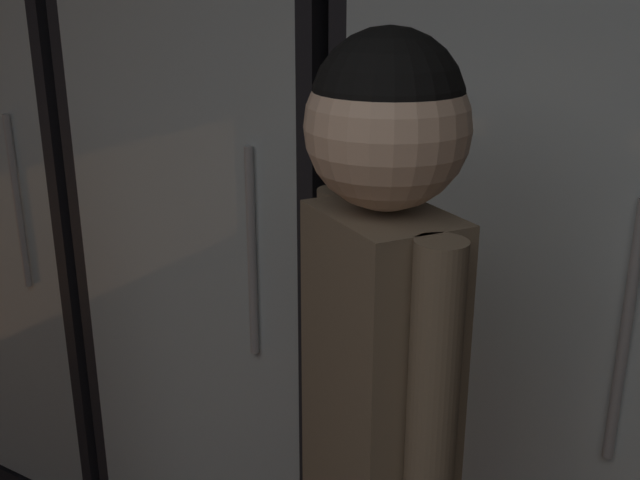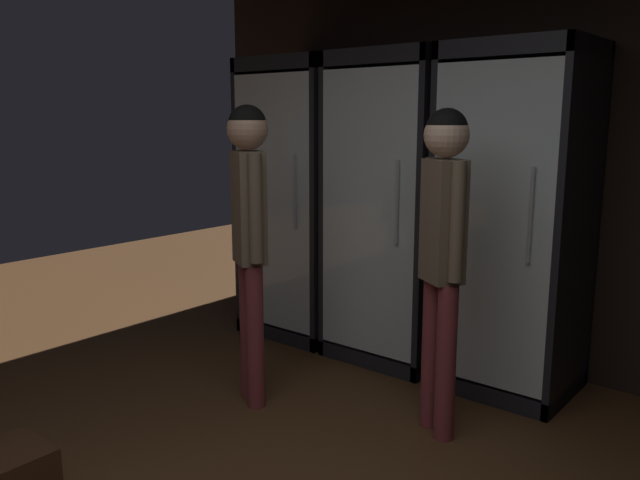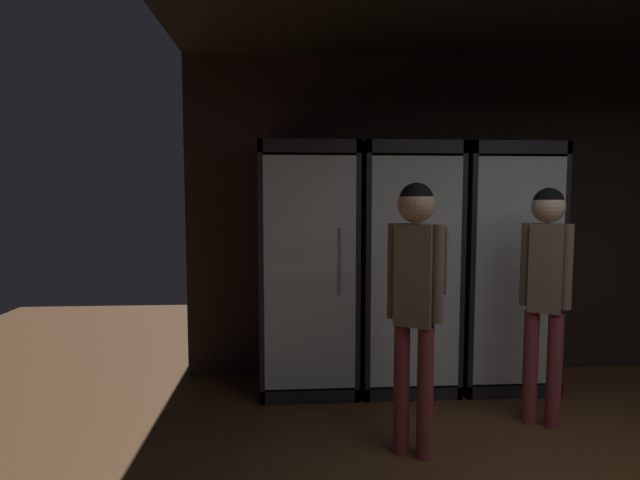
# 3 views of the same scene
# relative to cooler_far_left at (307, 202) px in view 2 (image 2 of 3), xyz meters

# --- Properties ---
(wall_back) EXTENTS (6.00, 0.06, 2.80)m
(wall_back) POSITION_rel_cooler_far_left_xyz_m (1.95, 0.33, 0.42)
(wall_back) COLOR black
(wall_back) RESTS_ON ground
(cooler_far_left) EXTENTS (0.77, 0.69, 2.01)m
(cooler_far_left) POSITION_rel_cooler_far_left_xyz_m (0.00, 0.00, 0.00)
(cooler_far_left) COLOR black
(cooler_far_left) RESTS_ON ground
(cooler_left) EXTENTS (0.77, 0.69, 2.01)m
(cooler_left) POSITION_rel_cooler_far_left_xyz_m (0.81, -0.00, 0.01)
(cooler_left) COLOR black
(cooler_left) RESTS_ON ground
(cooler_center) EXTENTS (0.77, 0.69, 2.01)m
(cooler_center) POSITION_rel_cooler_far_left_xyz_m (1.62, 0.00, -0.00)
(cooler_center) COLOR black
(cooler_center) RESTS_ON ground
(shopper_near) EXTENTS (0.29, 0.24, 1.64)m
(shopper_near) POSITION_rel_cooler_far_left_xyz_m (1.58, -0.83, 0.06)
(shopper_near) COLOR brown
(shopper_near) RESTS_ON ground
(shopper_far) EXTENTS (0.31, 0.24, 1.67)m
(shopper_far) POSITION_rel_cooler_far_left_xyz_m (0.59, -1.18, 0.09)
(shopper_far) COLOR brown
(shopper_far) RESTS_ON ground
(wine_crate_floor) EXTENTS (0.30, 0.26, 0.27)m
(wine_crate_floor) POSITION_rel_cooler_far_left_xyz_m (0.58, -2.54, -0.84)
(wine_crate_floor) COLOR #3D2314
(wine_crate_floor) RESTS_ON ground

